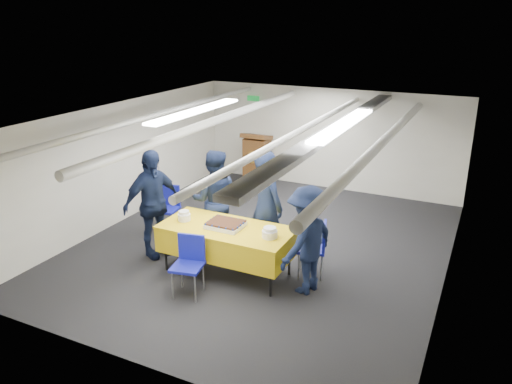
% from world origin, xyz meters
% --- Properties ---
extents(ground, '(7.00, 7.00, 0.00)m').
position_xyz_m(ground, '(0.00, 0.00, 0.00)').
color(ground, black).
rests_on(ground, ground).
extents(room_shell, '(6.00, 7.00, 2.30)m').
position_xyz_m(room_shell, '(0.09, 0.41, 1.81)').
color(room_shell, silver).
rests_on(room_shell, ground).
extents(serving_table, '(2.05, 0.95, 0.77)m').
position_xyz_m(serving_table, '(-0.11, -1.13, 0.56)').
color(serving_table, black).
rests_on(serving_table, ground).
extents(sheet_cake, '(0.55, 0.43, 0.09)m').
position_xyz_m(sheet_cake, '(-0.12, -1.13, 0.82)').
color(sheet_cake, white).
rests_on(sheet_cake, serving_table).
extents(plate_stack_left, '(0.20, 0.20, 0.16)m').
position_xyz_m(plate_stack_left, '(-0.84, -1.18, 0.84)').
color(plate_stack_left, white).
rests_on(plate_stack_left, serving_table).
extents(plate_stack_right, '(0.23, 0.23, 0.16)m').
position_xyz_m(plate_stack_right, '(0.64, -1.18, 0.84)').
color(plate_stack_right, white).
rests_on(plate_stack_right, serving_table).
extents(podium, '(0.62, 0.53, 1.25)m').
position_xyz_m(podium, '(-1.60, 3.05, 0.61)').
color(podium, brown).
rests_on(podium, ground).
extents(chair_near, '(0.50, 0.50, 0.87)m').
position_xyz_m(chair_near, '(-0.31, -1.87, 0.53)').
color(chair_near, gray).
rests_on(chair_near, ground).
extents(chair_right, '(0.52, 0.52, 0.87)m').
position_xyz_m(chair_right, '(1.17, -0.61, 0.53)').
color(chair_right, gray).
rests_on(chair_right, ground).
extents(chair_left, '(0.49, 0.49, 0.87)m').
position_xyz_m(chair_left, '(-1.88, -0.17, 0.53)').
color(chair_left, gray).
rests_on(chair_left, ground).
extents(sailor_a, '(0.80, 0.66, 1.87)m').
position_xyz_m(sailor_a, '(0.22, -0.43, 0.93)').
color(sailor_a, black).
rests_on(sailor_a, ground).
extents(sailor_b, '(1.03, 0.93, 1.73)m').
position_xyz_m(sailor_b, '(-0.76, -0.38, 0.86)').
color(sailor_b, black).
rests_on(sailor_b, ground).
extents(sailor_c, '(0.77, 1.15, 1.82)m').
position_xyz_m(sailor_c, '(-1.50, -1.10, 0.91)').
color(sailor_c, black).
rests_on(sailor_c, ground).
extents(sailor_d, '(0.87, 1.16, 1.61)m').
position_xyz_m(sailor_d, '(1.18, -1.10, 0.80)').
color(sailor_d, black).
rests_on(sailor_d, ground).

